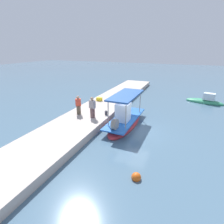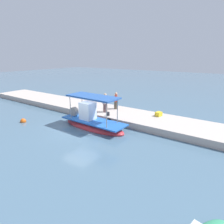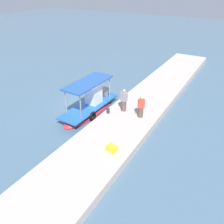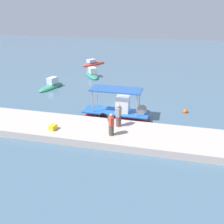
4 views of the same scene
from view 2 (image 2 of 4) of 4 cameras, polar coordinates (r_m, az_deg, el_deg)
ground_plane at (r=15.76m, az=-9.38°, el=-5.01°), size 120.00×120.00×0.00m
dock_quay at (r=18.81m, az=-0.23°, el=-0.33°), size 36.00×3.92×0.55m
main_fishing_boat at (r=15.89m, az=-5.76°, el=-2.91°), size 5.94×1.98×2.98m
fisherman_near_bollard at (r=18.00m, az=-2.00°, el=2.47°), size 0.46×0.55×1.78m
fisherman_by_crate at (r=19.09m, az=1.18°, el=3.13°), size 0.51×0.54×1.66m
mooring_bollard at (r=16.99m, az=-1.10°, el=-0.57°), size 0.24×0.24×0.36m
cargo_crate at (r=17.42m, az=13.60°, el=-0.59°), size 0.54×0.63×0.37m
marker_buoy at (r=18.82m, az=-24.74°, el=-2.46°), size 0.49×0.49×0.49m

